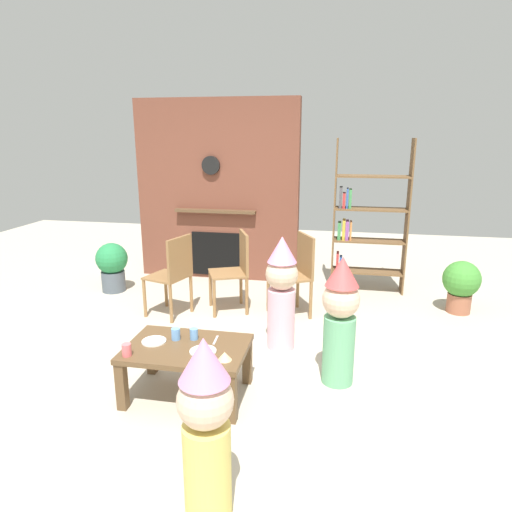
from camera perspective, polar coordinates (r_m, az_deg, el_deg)
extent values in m
plane|color=#BCB29E|center=(3.91, -3.38, -14.66)|extent=(12.00, 12.00, 0.00)
cube|color=brown|center=(6.16, -4.89, 8.16)|extent=(2.20, 0.18, 2.40)
cube|color=black|center=(6.23, -4.96, 0.26)|extent=(0.70, 0.02, 0.60)
cube|color=brown|center=(6.06, -5.20, 5.65)|extent=(1.10, 0.10, 0.04)
cylinder|color=black|center=(6.03, -5.73, 11.33)|extent=(0.24, 0.04, 0.24)
cube|color=brown|center=(5.77, 9.86, 5.01)|extent=(0.02, 0.28, 1.90)
cube|color=brown|center=(5.83, 18.57, 4.53)|extent=(0.02, 0.28, 1.90)
cube|color=brown|center=(5.94, 13.80, -1.87)|extent=(0.86, 0.28, 0.02)
cube|color=brown|center=(5.84, 14.05, 1.89)|extent=(0.86, 0.28, 0.02)
cube|color=brown|center=(5.77, 14.30, 5.76)|extent=(0.86, 0.28, 0.02)
cube|color=brown|center=(5.72, 14.56, 9.72)|extent=(0.86, 0.28, 0.02)
cube|color=#B23333|center=(5.90, 10.25, -0.60)|extent=(0.03, 0.20, 0.21)
cube|color=#3359A5|center=(5.91, 10.64, -0.86)|extent=(0.03, 0.20, 0.16)
cube|color=#3F8C4C|center=(5.81, 10.47, 3.18)|extent=(0.04, 0.20, 0.21)
cube|color=gold|center=(5.80, 11.02, 3.33)|extent=(0.03, 0.20, 0.25)
cube|color=#8C4C99|center=(5.80, 11.43, 3.25)|extent=(0.04, 0.20, 0.23)
cube|color=#D87F3F|center=(5.81, 11.87, 3.19)|extent=(0.02, 0.20, 0.23)
cube|color=#4C4C51|center=(5.74, 10.65, 7.31)|extent=(0.03, 0.20, 0.25)
cube|color=#B23333|center=(5.74, 11.05, 6.92)|extent=(0.03, 0.20, 0.18)
cube|color=#3359A5|center=(5.74, 11.46, 7.19)|extent=(0.02, 0.20, 0.24)
cube|color=#3F8C4C|center=(5.74, 11.81, 7.12)|extent=(0.03, 0.20, 0.23)
cube|color=brown|center=(3.49, -8.75, -11.48)|extent=(0.91, 0.62, 0.04)
cube|color=brown|center=(3.53, -16.59, -15.45)|extent=(0.07, 0.07, 0.37)
cube|color=brown|center=(3.26, -3.11, -17.47)|extent=(0.07, 0.07, 0.37)
cube|color=brown|center=(3.94, -13.05, -11.78)|extent=(0.07, 0.07, 0.37)
cube|color=brown|center=(3.71, -1.10, -13.17)|extent=(0.07, 0.07, 0.37)
cylinder|color=#669EE0|center=(3.56, -7.85, -9.72)|extent=(0.06, 0.06, 0.09)
cylinder|color=#669EE0|center=(3.58, -10.10, -9.67)|extent=(0.07, 0.07, 0.09)
cylinder|color=#E5666B|center=(3.42, -16.02, -11.32)|extent=(0.07, 0.07, 0.09)
cylinder|color=white|center=(3.38, -6.71, -11.86)|extent=(0.20, 0.20, 0.01)
cylinder|color=white|center=(3.59, -12.76, -10.45)|extent=(0.18, 0.18, 0.01)
cone|color=#EAC68C|center=(3.25, -3.98, -12.48)|extent=(0.10, 0.10, 0.06)
cube|color=silver|center=(3.54, -5.12, -10.53)|extent=(0.02, 0.15, 0.01)
cylinder|color=#E0CC66|center=(2.57, -6.13, -25.50)|extent=(0.25, 0.25, 0.55)
sphere|color=beige|center=(2.32, -6.43, -17.68)|extent=(0.28, 0.28, 0.28)
cone|color=pink|center=(2.21, -6.60, -12.86)|extent=(0.25, 0.25, 0.23)
cylinder|color=#66B27F|center=(3.73, 10.37, -11.57)|extent=(0.25, 0.25, 0.56)
sphere|color=beige|center=(3.56, 10.69, -5.43)|extent=(0.29, 0.29, 0.29)
cone|color=#EA4C4C|center=(3.49, 10.87, -1.94)|extent=(0.26, 0.26, 0.23)
cylinder|color=#EAB2C6|center=(4.24, 3.18, -7.90)|extent=(0.26, 0.26, 0.57)
sphere|color=beige|center=(4.09, 3.27, -2.29)|extent=(0.30, 0.30, 0.30)
cone|color=pink|center=(4.03, 3.32, 0.84)|extent=(0.27, 0.27, 0.24)
cube|color=olive|center=(5.03, -11.15, -2.56)|extent=(0.50, 0.50, 0.02)
cube|color=olive|center=(4.85, -9.59, -0.24)|extent=(0.15, 0.39, 0.45)
cylinder|color=olive|center=(5.34, -11.31, -4.06)|extent=(0.04, 0.04, 0.43)
cylinder|color=olive|center=(5.08, -13.88, -5.20)|extent=(0.04, 0.04, 0.43)
cylinder|color=olive|center=(5.13, -8.18, -4.72)|extent=(0.04, 0.04, 0.43)
cylinder|color=olive|center=(4.86, -10.70, -5.96)|extent=(0.04, 0.04, 0.43)
cube|color=olive|center=(5.06, -3.58, -2.18)|extent=(0.52, 0.52, 0.02)
cube|color=olive|center=(5.02, -1.53, 0.51)|extent=(0.18, 0.38, 0.45)
cylinder|color=olive|center=(5.27, -5.77, -4.06)|extent=(0.04, 0.04, 0.43)
cylinder|color=olive|center=(4.94, -5.29, -5.41)|extent=(0.04, 0.04, 0.43)
cylinder|color=olive|center=(5.32, -1.91, -3.81)|extent=(0.04, 0.04, 0.43)
cylinder|color=olive|center=(4.99, -1.17, -5.13)|extent=(0.04, 0.04, 0.43)
cube|color=olive|center=(4.93, 4.24, -2.66)|extent=(0.54, 0.54, 0.02)
cube|color=olive|center=(4.93, 6.28, 0.15)|extent=(0.22, 0.37, 0.45)
cylinder|color=olive|center=(5.10, 1.55, -4.67)|extent=(0.04, 0.04, 0.43)
cylinder|color=olive|center=(4.78, 2.98, -6.06)|extent=(0.04, 0.04, 0.43)
cylinder|color=olive|center=(5.22, 5.29, -4.24)|extent=(0.04, 0.04, 0.43)
cylinder|color=olive|center=(4.92, 6.93, -5.56)|extent=(0.04, 0.04, 0.43)
cylinder|color=#9E5B42|center=(5.59, 24.22, -5.42)|extent=(0.26, 0.26, 0.22)
sphere|color=#428F34|center=(5.50, 24.54, -2.66)|extent=(0.40, 0.40, 0.40)
cylinder|color=#4C5660|center=(6.05, -17.54, -3.03)|extent=(0.29, 0.29, 0.26)
sphere|color=#278247|center=(5.97, -17.77, -0.30)|extent=(0.39, 0.39, 0.39)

